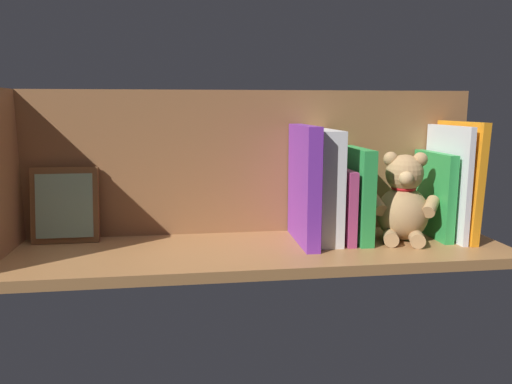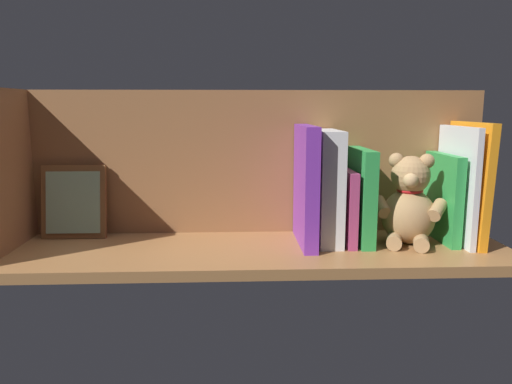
{
  "view_description": "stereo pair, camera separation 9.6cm",
  "coord_description": "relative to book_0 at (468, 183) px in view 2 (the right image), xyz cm",
  "views": [
    {
      "loc": [
        14.14,
        101.88,
        29.89
      ],
      "look_at": [
        0.0,
        0.0,
        11.98
      ],
      "focal_mm": 34.53,
      "sensor_mm": 36.0,
      "label": 1
    },
    {
      "loc": [
        4.62,
        102.75,
        29.89
      ],
      "look_at": [
        0.0,
        0.0,
        11.98
      ],
      "focal_mm": 34.53,
      "sensor_mm": 36.0,
      "label": 2
    }
  ],
  "objects": [
    {
      "name": "teddy_bear",
      "position": [
        13.56,
        1.66,
        -4.49
      ],
      "size": [
        15.36,
        15.16,
        19.98
      ],
      "rotation": [
        0.0,
        0.0,
        -0.33
      ],
      "color": "tan",
      "rests_on": "ground_plane"
    },
    {
      "name": "shelf_back_panel",
      "position": [
        47.05,
        -10.83,
        3.53
      ],
      "size": [
        108.78,
        1.5,
        33.64
      ],
      "primitive_type": "cube",
      "color": "#915E37",
      "rests_on": "ground_plane"
    },
    {
      "name": "book_0",
      "position": [
        0.0,
        0.0,
        0.0
      ],
      "size": [
        2.57,
        19.36,
        26.61
      ],
      "primitive_type": "cube",
      "rotation": [
        0.0,
        -0.03,
        0.0
      ],
      "color": "orange",
      "rests_on": "ground_plane"
    },
    {
      "name": "dictionary_thick_white",
      "position": [
        31.23,
        -1.26,
        -0.86
      ],
      "size": [
        5.07,
        16.64,
        24.84
      ],
      "primitive_type": "cube",
      "color": "white",
      "rests_on": "ground_plane"
    },
    {
      "name": "picture_frame_leaning",
      "position": [
        88.5,
        -7.26,
        -4.99
      ],
      "size": [
        14.47,
        4.24,
        16.8
      ],
      "color": "brown",
      "rests_on": "ground_plane"
    },
    {
      "name": "book_4",
      "position": [
        26.89,
        -1.31,
        -5.16
      ],
      "size": [
        1.94,
        16.75,
        16.25
      ],
      "primitive_type": "cube",
      "color": "#B23F72",
      "rests_on": "ground_plane"
    },
    {
      "name": "shelf_side_divider",
      "position": [
        99.44,
        2.52,
        3.53
      ],
      "size": [
        2.4,
        25.19,
        33.64
      ],
      "primitive_type": "cube",
      "color": "#9E6B3D",
      "rests_on": "ground_plane"
    },
    {
      "name": "book_1",
      "position": [
        2.37,
        -0.2,
        -0.46
      ],
      "size": [
        1.28,
        18.96,
        25.66
      ],
      "primitive_type": "cube",
      "color": "silver",
      "rests_on": "ground_plane"
    },
    {
      "name": "book_2",
      "position": [
        4.91,
        -1.22,
        -3.52
      ],
      "size": [
        2.15,
        16.91,
        19.53
      ],
      "primitive_type": "cube",
      "color": "green",
      "rests_on": "ground_plane"
    },
    {
      "name": "ground_plane",
      "position": [
        47.05,
        2.52,
        -14.39
      ],
      "size": [
        108.78,
        31.19,
        2.2
      ],
      "primitive_type": "cube",
      "color": "#9E6B3D"
    },
    {
      "name": "book_5",
      "position": [
        36.09,
        0.07,
        -0.33
      ],
      "size": [
        2.98,
        19.5,
        25.92
      ],
      "primitive_type": "cube",
      "color": "purple",
      "rests_on": "ground_plane"
    },
    {
      "name": "book_3",
      "position": [
        23.61,
        -1.13,
        -2.9
      ],
      "size": [
        2.95,
        17.1,
        20.78
      ],
      "primitive_type": "cube",
      "color": "green",
      "rests_on": "ground_plane"
    }
  ]
}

